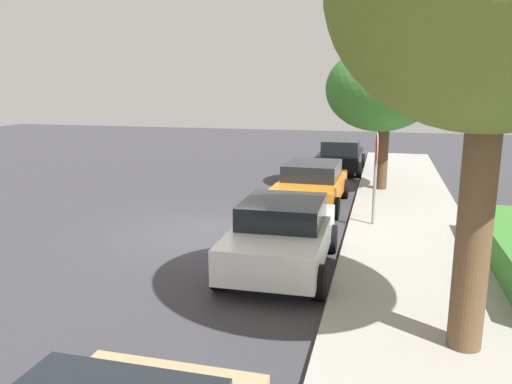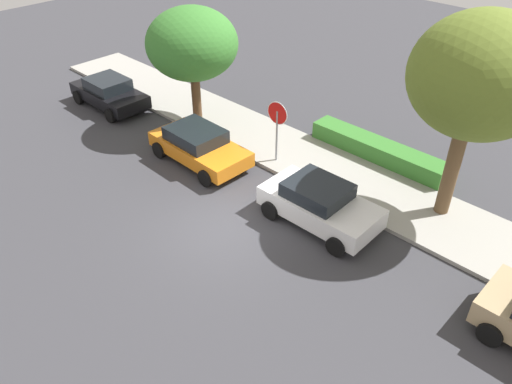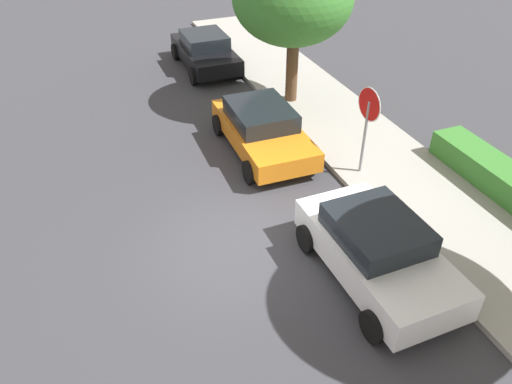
{
  "view_description": "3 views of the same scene",
  "coord_description": "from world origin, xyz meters",
  "px_view_note": "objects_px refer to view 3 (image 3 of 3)",
  "views": [
    {
      "loc": [
        11.62,
        4.25,
        3.75
      ],
      "look_at": [
        -0.82,
        1.04,
        0.98
      ],
      "focal_mm": 35.0,
      "sensor_mm": 36.0,
      "label": 1
    },
    {
      "loc": [
        9.38,
        -8.33,
        10.27
      ],
      "look_at": [
        0.37,
        1.04,
        1.05
      ],
      "focal_mm": 35.0,
      "sensor_mm": 36.0,
      "label": 2
    },
    {
      "loc": [
        8.06,
        -2.76,
        7.63
      ],
      "look_at": [
        -0.75,
        0.74,
        0.78
      ],
      "focal_mm": 35.0,
      "sensor_mm": 36.0,
      "label": 3
    }
  ],
  "objects_px": {
    "parked_car_black": "(205,51)",
    "stop_sign": "(368,116)",
    "parked_car_orange": "(262,129)",
    "parked_car_white": "(377,250)"
  },
  "relations": [
    {
      "from": "parked_car_orange",
      "to": "parked_car_black",
      "type": "relative_size",
      "value": 1.03
    },
    {
      "from": "parked_car_white",
      "to": "parked_car_black",
      "type": "bearing_deg",
      "value": 179.47
    },
    {
      "from": "parked_car_white",
      "to": "parked_car_black",
      "type": "relative_size",
      "value": 0.97
    },
    {
      "from": "stop_sign",
      "to": "parked_car_orange",
      "type": "relative_size",
      "value": 0.61
    },
    {
      "from": "stop_sign",
      "to": "parked_car_orange",
      "type": "xyz_separation_m",
      "value": [
        -2.23,
        -1.97,
        -1.08
      ]
    },
    {
      "from": "stop_sign",
      "to": "parked_car_black",
      "type": "bearing_deg",
      "value": -169.55
    },
    {
      "from": "parked_car_orange",
      "to": "stop_sign",
      "type": "bearing_deg",
      "value": 41.46
    },
    {
      "from": "parked_car_orange",
      "to": "parked_car_white",
      "type": "relative_size",
      "value": 1.07
    },
    {
      "from": "stop_sign",
      "to": "parked_car_white",
      "type": "distance_m",
      "value": 4.0
    },
    {
      "from": "parked_car_black",
      "to": "stop_sign",
      "type": "bearing_deg",
      "value": 10.45
    }
  ]
}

